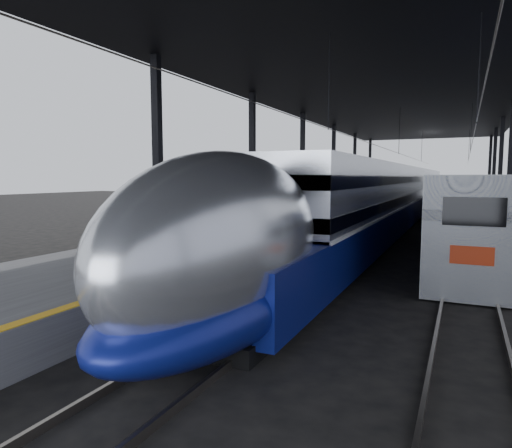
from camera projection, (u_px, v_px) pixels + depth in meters
The scene contains 8 objects.
ground at pixel (217, 299), 13.89m from camera, with size 160.00×160.00×0.00m, color black.
platform at pixel (310, 221), 33.38m from camera, with size 6.00×80.00×1.00m, color #4C4C4F.
yellow_strip at pixel (348, 215), 32.17m from camera, with size 0.30×80.00×0.01m, color gold.
rails at pixel (425, 232), 30.12m from camera, with size 6.52×80.00×0.16m.
canopy at pixel (389, 95), 30.26m from camera, with size 18.00×75.00×9.47m.
tgv_train at pixel (396, 198), 35.01m from camera, with size 3.08×65.20×4.42m.
second_train at pixel (468, 199), 37.57m from camera, with size 2.74×56.05×3.77m.
child at pixel (156, 258), 12.71m from camera, with size 0.34×0.22×0.93m, color #483218.
Camera 1 is at (6.73, -11.86, 3.72)m, focal length 32.00 mm.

